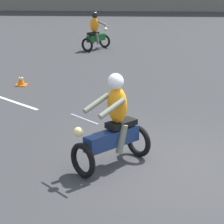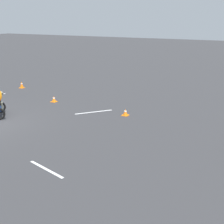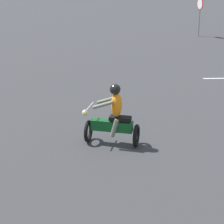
{
  "view_description": "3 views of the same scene",
  "coord_description": "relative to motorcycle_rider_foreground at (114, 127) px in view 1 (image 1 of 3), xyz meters",
  "views": [
    {
      "loc": [
        -0.7,
        -7.05,
        3.26
      ],
      "look_at": [
        -1.13,
        -0.01,
        1.0
      ],
      "focal_mm": 70.0,
      "sensor_mm": 36.0,
      "label": 1
    },
    {
      "loc": [
        9.48,
        12.13,
        4.85
      ],
      "look_at": [
        -1.85,
        6.07,
        0.9
      ],
      "focal_mm": 50.0,
      "sensor_mm": 36.0,
      "label": 2
    },
    {
      "loc": [
        -12.7,
        15.34,
        4.73
      ],
      "look_at": [
        -2.57,
        12.15,
        0.9
      ],
      "focal_mm": 70.0,
      "sensor_mm": 36.0,
      "label": 3
    }
  ],
  "objects": [
    {
      "name": "traffic_cone_far_right",
      "position": [
        -3.11,
        5.56,
        -0.57
      ],
      "size": [
        0.32,
        0.32,
        0.33
      ],
      "color": "orange",
      "rests_on": "ground"
    },
    {
      "name": "lane_stripe_nw",
      "position": [
        -2.86,
        3.82,
        -0.72
      ],
      "size": [
        1.63,
        1.4,
        0.01
      ],
      "primitive_type": "cube",
      "rotation": [
        0.0,
        0.0,
        4.01
      ],
      "color": "silver",
      "rests_on": "ground"
    },
    {
      "name": "motorcycle_rider_background",
      "position": [
        -1.48,
        12.1,
        0.0
      ],
      "size": [
        1.23,
        1.51,
        1.66
      ],
      "rotation": [
        0.0,
        0.0,
        5.75
      ],
      "color": "black",
      "rests_on": "ground"
    },
    {
      "name": "ground_plane",
      "position": [
        1.1,
        -0.02,
        -0.73
      ],
      "size": [
        120.0,
        120.0,
        0.0
      ],
      "primitive_type": "plane",
      "color": "#333335"
    },
    {
      "name": "motorcycle_rider_foreground",
      "position": [
        0.0,
        0.0,
        0.0
      ],
      "size": [
        1.41,
        1.42,
        1.66
      ],
      "rotation": [
        0.0,
        0.0,
        2.36
      ],
      "color": "black",
      "rests_on": "ground"
    }
  ]
}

